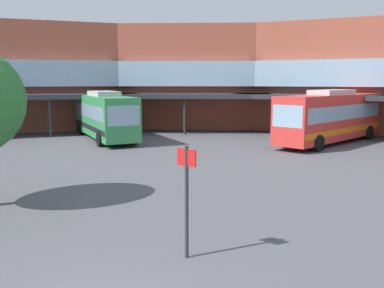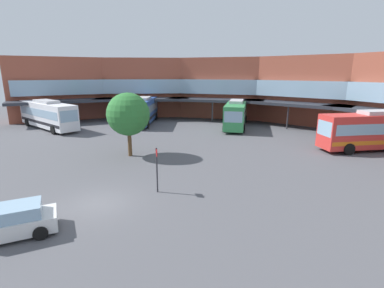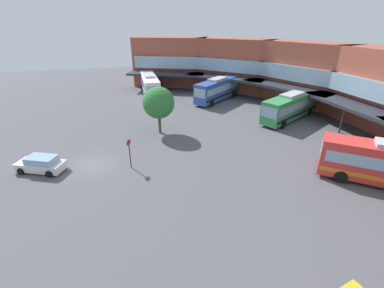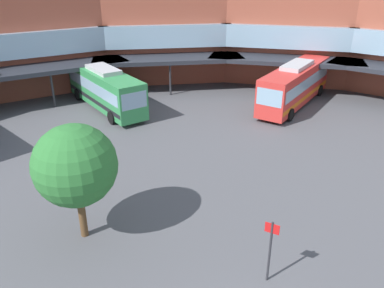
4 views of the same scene
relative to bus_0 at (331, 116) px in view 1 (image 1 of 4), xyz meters
The scene contains 4 objects.
station_building 11.65m from the bus_0, behind, with size 77.73×34.03×9.90m.
bus_0 is the anchor object (origin of this frame).
bus_3 17.47m from the bus_0, behind, with size 7.42×11.28×3.82m.
stop_sign_post 23.43m from the bus_0, 114.28° to the right, with size 0.50×0.39×2.98m.
Camera 1 is at (2.07, -7.26, 4.62)m, focal length 40.12 mm.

